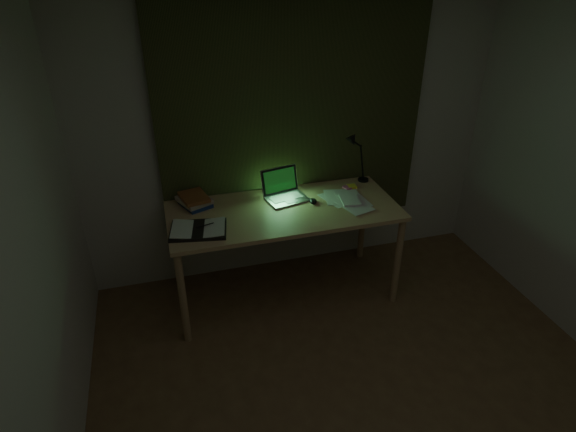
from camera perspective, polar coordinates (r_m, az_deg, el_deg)
The scene contains 12 objects.
wall_back at distance 4.03m, azimuth 0.56°, elevation 9.73°, with size 3.50×0.00×2.50m, color beige.
wall_left at distance 2.23m, azimuth -30.31°, elevation -12.80°, with size 0.00×4.00×2.50m, color beige.
curtain at distance 3.93m, azimuth 0.75°, elevation 12.30°, with size 2.20×0.06×2.00m, color #272D16.
desk at distance 3.95m, azimuth -0.48°, elevation -4.40°, with size 1.79×0.78×0.82m, color tan, non-canonical shape.
laptop at distance 3.82m, azimuth -0.08°, elevation 3.45°, with size 0.32×0.36×0.23m, color silver, non-canonical shape.
open_textbook at distance 3.50m, azimuth -10.58°, elevation -1.56°, with size 0.40×0.28×0.03m, color silver, non-canonical shape.
book_stack at distance 3.83m, azimuth -10.90°, elevation 1.88°, with size 0.21×0.25×0.10m, color silver, non-canonical shape.
loose_papers at distance 3.88m, azimuth 6.59°, elevation 1.89°, with size 0.32×0.34×0.02m, color silver, non-canonical shape.
mouse at distance 3.82m, azimuth 3.01°, elevation 1.77°, with size 0.06×0.09×0.03m, color black.
sticky_yellow at distance 4.12m, azimuth 7.58°, elevation 3.51°, with size 0.07×0.07×0.02m, color yellow.
sticky_pink at distance 4.10m, azimuth 7.10°, elevation 3.38°, with size 0.07×0.07×0.01m, color #E85A99.
desk_lamp at distance 4.16m, azimuth 9.15°, elevation 7.23°, with size 0.33×0.25×0.49m, color black, non-canonical shape.
Camera 1 is at (-1.08, -1.64, 2.60)m, focal length 30.00 mm.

